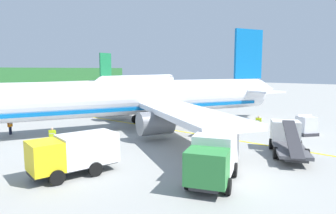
{
  "coord_description": "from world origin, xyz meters",
  "views": [
    {
      "loc": [
        -31.74,
        -0.77,
        6.63
      ],
      "look_at": [
        -5.52,
        20.83,
        2.41
      ],
      "focal_mm": 32.36,
      "sensor_mm": 36.0,
      "label": 1
    }
  ],
  "objects": [
    {
      "name": "cargo_container_mid",
      "position": [
        0.6,
        7.63,
        0.96
      ],
      "size": [
        2.45,
        2.45,
        2.04
      ],
      "color": "#333338",
      "rests_on": "ground"
    },
    {
      "name": "crew_loader_left",
      "position": [
        -0.98,
        12.02,
        1.02
      ],
      "size": [
        0.28,
        0.63,
        1.73
      ],
      "color": "#191E33",
      "rests_on": "ground"
    },
    {
      "name": "cargo_container_near",
      "position": [
        -6.31,
        14.6,
        0.98
      ],
      "size": [
        2.01,
        2.01,
        2.07
      ],
      "color": "#333338",
      "rests_on": "ground"
    },
    {
      "name": "service_truck_catering",
      "position": [
        -7.42,
        6.93,
        1.17
      ],
      "size": [
        6.66,
        4.75,
        2.66
      ],
      "color": "white",
      "rests_on": "ground"
    },
    {
      "name": "ground",
      "position": [
        0.0,
        48.0,
        -0.1
      ],
      "size": [
        240.0,
        320.0,
        0.2
      ],
      "primitive_type": "cube",
      "color": "#999993"
    },
    {
      "name": "airliner_mid_apron",
      "position": [
        34.3,
        64.8,
        3.11
      ],
      "size": [
        38.25,
        31.66,
        10.92
      ],
      "color": "silver",
      "rests_on": "ground"
    },
    {
      "name": "crew_marshaller",
      "position": [
        -18.32,
        23.26,
        0.97
      ],
      "size": [
        0.47,
        0.49,
        1.65
      ],
      "color": "#191E33",
      "rests_on": "ground"
    },
    {
      "name": "airliner_foreground",
      "position": [
        -7.92,
        23.56,
        3.39
      ],
      "size": [
        39.21,
        33.05,
        11.9
      ],
      "color": "white",
      "rests_on": "ground"
    },
    {
      "name": "apron_guide_line",
      "position": [
        -6.18,
        18.8,
        0.01
      ],
      "size": [
        0.3,
        60.0,
        0.01
      ],
      "primitive_type": "cube",
      "color": "yellow",
      "rests_on": "ground"
    },
    {
      "name": "service_truck_baggage",
      "position": [
        -16.25,
        8.32,
        1.59
      ],
      "size": [
        6.69,
        4.27,
        2.87
      ],
      "color": "#338C3F",
      "rests_on": "ground"
    },
    {
      "name": "service_truck_fuel",
      "position": [
        -21.19,
        15.58,
        1.45
      ],
      "size": [
        5.68,
        3.26,
        2.52
      ],
      "color": "yellow",
      "rests_on": "ground"
    },
    {
      "name": "crew_loader_right",
      "position": [
        -18.51,
        31.07,
        0.96
      ],
      "size": [
        0.59,
        0.38,
        1.64
      ],
      "color": "#191E33",
      "rests_on": "ground"
    }
  ]
}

